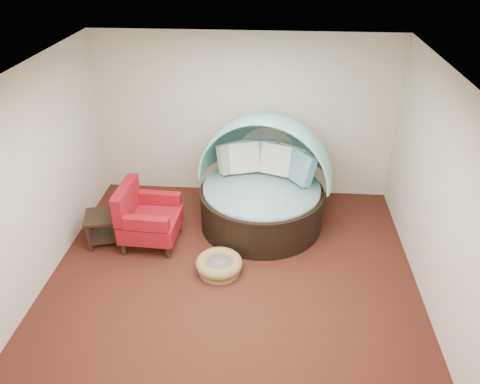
# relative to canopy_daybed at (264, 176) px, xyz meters

# --- Properties ---
(floor) EXTENTS (5.00, 5.00, 0.00)m
(floor) POSITION_rel_canopy_daybed_xyz_m (-0.36, -1.52, -0.82)
(floor) COLOR #4C1E15
(floor) RESTS_ON ground
(wall_back) EXTENTS (5.00, 0.00, 5.00)m
(wall_back) POSITION_rel_canopy_daybed_xyz_m (-0.36, 0.98, 0.58)
(wall_back) COLOR beige
(wall_back) RESTS_ON floor
(wall_front) EXTENTS (5.00, 0.00, 5.00)m
(wall_front) POSITION_rel_canopy_daybed_xyz_m (-0.36, -4.02, 0.58)
(wall_front) COLOR beige
(wall_front) RESTS_ON floor
(wall_left) EXTENTS (0.00, 5.00, 5.00)m
(wall_left) POSITION_rel_canopy_daybed_xyz_m (-2.86, -1.52, 0.58)
(wall_left) COLOR beige
(wall_left) RESTS_ON floor
(wall_right) EXTENTS (0.00, 5.00, 5.00)m
(wall_right) POSITION_rel_canopy_daybed_xyz_m (2.14, -1.52, 0.58)
(wall_right) COLOR beige
(wall_right) RESTS_ON floor
(ceiling) EXTENTS (5.00, 5.00, 0.00)m
(ceiling) POSITION_rel_canopy_daybed_xyz_m (-0.36, -1.52, 1.98)
(ceiling) COLOR white
(ceiling) RESTS_ON wall_back
(canopy_daybed) EXTENTS (2.30, 2.24, 1.77)m
(canopy_daybed) POSITION_rel_canopy_daybed_xyz_m (0.00, 0.00, 0.00)
(canopy_daybed) COLOR black
(canopy_daybed) RESTS_ON floor
(pet_basket) EXTENTS (0.76, 0.76, 0.23)m
(pet_basket) POSITION_rel_canopy_daybed_xyz_m (-0.55, -1.35, -0.70)
(pet_basket) COLOR olive
(pet_basket) RESTS_ON floor
(red_armchair) EXTENTS (0.86, 0.87, 0.97)m
(red_armchair) POSITION_rel_canopy_daybed_xyz_m (-1.70, -0.74, -0.38)
(red_armchair) COLOR black
(red_armchair) RESTS_ON floor
(side_table) EXTENTS (0.60, 0.60, 0.48)m
(side_table) POSITION_rel_canopy_daybed_xyz_m (-2.36, -0.78, -0.52)
(side_table) COLOR black
(side_table) RESTS_ON floor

